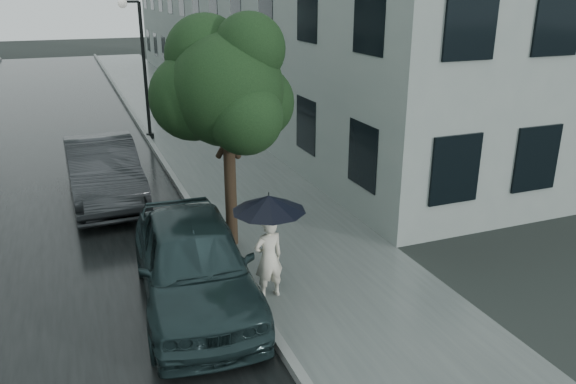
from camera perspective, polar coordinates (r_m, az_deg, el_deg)
name	(u,v)px	position (r m, az deg, el deg)	size (l,w,h in m)	color
ground	(345,300)	(10.15, 5.77, -10.86)	(120.00, 120.00, 0.00)	black
sidewalk	(201,139)	(20.82, -8.81, 5.31)	(3.50, 60.00, 0.01)	slate
kerb_near	(150,142)	(20.50, -13.81, 4.94)	(0.15, 60.00, 0.15)	slate
asphalt_road	(44,154)	(20.38, -23.55, 3.54)	(6.85, 60.00, 0.00)	black
building_near	(266,4)	(28.84, -2.26, 18.57)	(7.02, 36.00, 9.00)	gray
pedestrian	(269,258)	(9.85, -1.99, -6.70)	(0.55, 0.36, 1.51)	beige
umbrella	(269,203)	(9.49, -1.96, -1.15)	(1.54, 1.54, 1.02)	black
street_tree	(226,87)	(11.32, -6.36, 10.53)	(2.96, 2.69, 4.80)	#332619
lamp_post	(139,61)	(20.80, -14.86, 12.74)	(0.85, 0.35, 4.89)	black
car_near	(194,262)	(9.77, -9.55, -7.03)	(1.86, 4.63, 1.58)	#1B2C2E
car_far	(103,171)	(15.12, -18.28, 2.04)	(1.66, 4.77, 1.57)	#25282A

